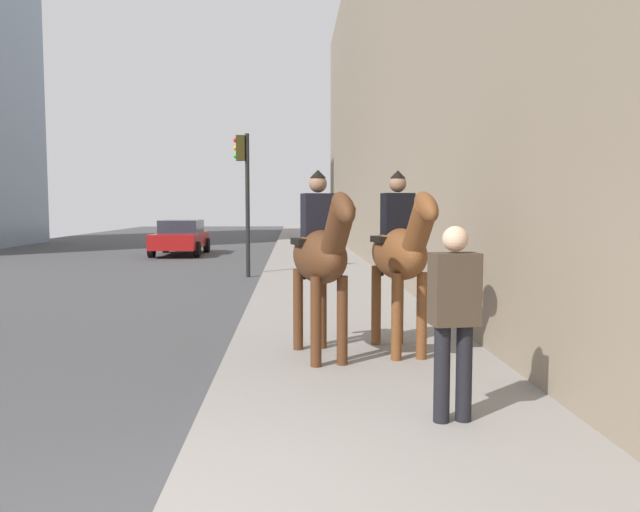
% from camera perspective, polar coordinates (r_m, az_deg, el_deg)
% --- Properties ---
extents(mounted_horse_near, '(2.13, 0.88, 2.32)m').
position_cam_1_polar(mounted_horse_near, '(7.51, 0.07, 0.23)').
color(mounted_horse_near, '#4C2B16').
rests_on(mounted_horse_near, sidewalk_slab).
extents(mounted_horse_far, '(2.15, 0.77, 2.33)m').
position_cam_1_polar(mounted_horse_far, '(7.87, 7.43, 0.46)').
color(mounted_horse_far, brown).
rests_on(mounted_horse_far, sidewalk_slab).
extents(pedestrian_greeting, '(0.30, 0.43, 1.70)m').
position_cam_1_polar(pedestrian_greeting, '(5.43, 12.28, -4.91)').
color(pedestrian_greeting, black).
rests_on(pedestrian_greeting, sidewalk_slab).
extents(car_mid_lane, '(4.37, 1.99, 1.44)m').
position_cam_1_polar(car_mid_lane, '(26.15, -12.74, 1.74)').
color(car_mid_lane, maroon).
rests_on(car_mid_lane, ground).
extents(traffic_light_near_curb, '(0.20, 0.44, 4.02)m').
position_cam_1_polar(traffic_light_near_curb, '(17.47, -7.01, 6.82)').
color(traffic_light_near_curb, black).
rests_on(traffic_light_near_curb, ground).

